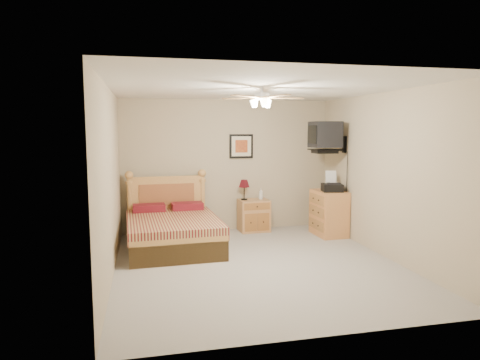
# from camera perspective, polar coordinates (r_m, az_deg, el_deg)

# --- Properties ---
(floor) EXTENTS (4.50, 4.50, 0.00)m
(floor) POSITION_cam_1_polar(r_m,az_deg,el_deg) (6.30, 2.33, -11.16)
(floor) COLOR gray
(floor) RESTS_ON ground
(ceiling) EXTENTS (4.00, 4.50, 0.04)m
(ceiling) POSITION_cam_1_polar(r_m,az_deg,el_deg) (6.02, 2.44, 12.11)
(ceiling) COLOR white
(ceiling) RESTS_ON ground
(wall_back) EXTENTS (4.00, 0.04, 2.50)m
(wall_back) POSITION_cam_1_polar(r_m,az_deg,el_deg) (8.22, -1.70, 1.93)
(wall_back) COLOR tan
(wall_back) RESTS_ON ground
(wall_front) EXTENTS (4.00, 0.04, 2.50)m
(wall_front) POSITION_cam_1_polar(r_m,az_deg,el_deg) (3.93, 10.96, -3.40)
(wall_front) COLOR tan
(wall_front) RESTS_ON ground
(wall_left) EXTENTS (0.04, 4.50, 2.50)m
(wall_left) POSITION_cam_1_polar(r_m,az_deg,el_deg) (5.85, -16.91, -0.28)
(wall_left) COLOR tan
(wall_left) RESTS_ON ground
(wall_right) EXTENTS (0.04, 4.50, 2.50)m
(wall_right) POSITION_cam_1_polar(r_m,az_deg,el_deg) (6.83, 18.80, 0.62)
(wall_right) COLOR tan
(wall_right) RESTS_ON ground
(bed) EXTENTS (1.50, 1.93, 1.21)m
(bed) POSITION_cam_1_polar(r_m,az_deg,el_deg) (7.05, -8.98, -4.23)
(bed) COLOR #BC8A42
(bed) RESTS_ON ground
(nightstand) EXTENTS (0.58, 0.44, 0.61)m
(nightstand) POSITION_cam_1_polar(r_m,az_deg,el_deg) (8.22, 1.85, -4.74)
(nightstand) COLOR tan
(nightstand) RESTS_ON ground
(table_lamp) EXTENTS (0.23, 0.23, 0.38)m
(table_lamp) POSITION_cam_1_polar(r_m,az_deg,el_deg) (8.13, 0.56, -1.31)
(table_lamp) COLOR #560E18
(table_lamp) RESTS_ON nightstand
(lotion_bottle) EXTENTS (0.11, 0.11, 0.22)m
(lotion_bottle) POSITION_cam_1_polar(r_m,az_deg,el_deg) (8.21, 2.80, -1.83)
(lotion_bottle) COLOR silver
(lotion_bottle) RESTS_ON nightstand
(framed_picture) EXTENTS (0.46, 0.04, 0.46)m
(framed_picture) POSITION_cam_1_polar(r_m,az_deg,el_deg) (8.23, 0.17, 4.53)
(framed_picture) COLOR black
(framed_picture) RESTS_ON wall_back
(dresser) EXTENTS (0.50, 0.71, 0.83)m
(dresser) POSITION_cam_1_polar(r_m,az_deg,el_deg) (8.04, 11.77, -4.33)
(dresser) COLOR #C67E45
(dresser) RESTS_ON ground
(fax_machine) EXTENTS (0.41, 0.43, 0.37)m
(fax_machine) POSITION_cam_1_polar(r_m,az_deg,el_deg) (7.86, 12.19, -0.18)
(fax_machine) COLOR black
(fax_machine) RESTS_ON dresser
(magazine_lower) EXTENTS (0.25, 0.29, 0.02)m
(magazine_lower) POSITION_cam_1_polar(r_m,az_deg,el_deg) (8.15, 11.31, -1.14)
(magazine_lower) COLOR #ABA38D
(magazine_lower) RESTS_ON dresser
(magazine_upper) EXTENTS (0.33, 0.35, 0.02)m
(magazine_upper) POSITION_cam_1_polar(r_m,az_deg,el_deg) (8.15, 11.49, -0.99)
(magazine_upper) COLOR tan
(magazine_upper) RESTS_ON magazine_lower
(wall_tv) EXTENTS (0.56, 0.46, 0.58)m
(wall_tv) POSITION_cam_1_polar(r_m,az_deg,el_deg) (7.86, 12.27, 5.66)
(wall_tv) COLOR black
(wall_tv) RESTS_ON wall_right
(ceiling_fan) EXTENTS (1.14, 1.14, 0.28)m
(ceiling_fan) POSITION_cam_1_polar(r_m,az_deg,el_deg) (5.82, 2.96, 10.92)
(ceiling_fan) COLOR silver
(ceiling_fan) RESTS_ON ceiling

